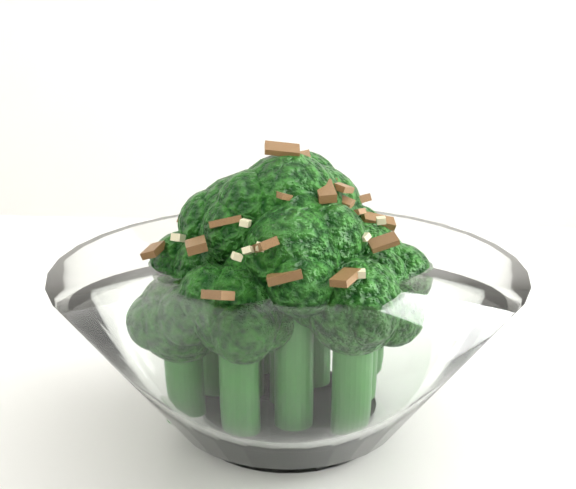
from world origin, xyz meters
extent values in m
cylinder|color=white|center=(-0.13, -0.03, 0.75)|extent=(0.09, 0.09, 0.01)
cylinder|color=#1C5917|center=(-0.13, -0.03, 0.80)|extent=(0.02, 0.02, 0.08)
sphere|color=#175610|center=(-0.13, -0.03, 0.86)|extent=(0.05, 0.05, 0.05)
cylinder|color=#1C5917|center=(-0.11, -0.01, 0.80)|extent=(0.02, 0.02, 0.08)
sphere|color=#175610|center=(-0.11, -0.01, 0.85)|extent=(0.05, 0.05, 0.05)
cylinder|color=#1C5917|center=(-0.15, -0.02, 0.80)|extent=(0.02, 0.02, 0.07)
sphere|color=#175610|center=(-0.15, -0.02, 0.85)|extent=(0.05, 0.05, 0.05)
cylinder|color=#1C5917|center=(-0.13, -0.06, 0.80)|extent=(0.02, 0.02, 0.07)
sphere|color=#175610|center=(-0.13, -0.06, 0.85)|extent=(0.05, 0.05, 0.05)
cylinder|color=#1C5917|center=(-0.09, -0.03, 0.79)|extent=(0.02, 0.02, 0.06)
sphere|color=#175610|center=(-0.09, -0.03, 0.83)|extent=(0.04, 0.04, 0.04)
cylinder|color=#1C5917|center=(-0.16, -0.02, 0.79)|extent=(0.02, 0.02, 0.05)
sphere|color=#175610|center=(-0.16, -0.02, 0.83)|extent=(0.05, 0.05, 0.05)
cylinder|color=#1C5917|center=(-0.10, -0.07, 0.79)|extent=(0.02, 0.02, 0.05)
sphere|color=#175610|center=(-0.10, -0.07, 0.82)|extent=(0.04, 0.04, 0.04)
cylinder|color=#1C5917|center=(-0.15, -0.06, 0.79)|extent=(0.02, 0.02, 0.05)
sphere|color=#175610|center=(-0.15, -0.06, 0.82)|extent=(0.04, 0.04, 0.04)
cylinder|color=#1C5917|center=(-0.08, 0.00, 0.78)|extent=(0.02, 0.02, 0.04)
sphere|color=#175610|center=(-0.08, 0.00, 0.81)|extent=(0.04, 0.04, 0.04)
cylinder|color=#1C5917|center=(-0.18, -0.04, 0.78)|extent=(0.02, 0.02, 0.04)
sphere|color=#175610|center=(-0.18, -0.04, 0.81)|extent=(0.04, 0.04, 0.04)
cylinder|color=#1C5917|center=(-0.12, 0.01, 0.78)|extent=(0.02, 0.02, 0.04)
sphere|color=#175610|center=(-0.12, 0.01, 0.82)|extent=(0.04, 0.04, 0.04)
cylinder|color=#1C5917|center=(-0.14, 0.01, 0.78)|extent=(0.02, 0.02, 0.04)
sphere|color=#175610|center=(-0.14, 0.01, 0.82)|extent=(0.05, 0.05, 0.05)
cylinder|color=#1C5917|center=(-0.13, 0.01, 0.79)|extent=(0.02, 0.02, 0.05)
sphere|color=#175610|center=(-0.13, 0.01, 0.82)|extent=(0.04, 0.04, 0.04)
cube|color=brown|center=(-0.10, -0.05, 0.86)|extent=(0.01, 0.01, 0.01)
cube|color=brown|center=(-0.15, 0.01, 0.85)|extent=(0.02, 0.01, 0.01)
cube|color=brown|center=(-0.12, -0.03, 0.88)|extent=(0.02, 0.02, 0.01)
cube|color=brown|center=(-0.16, -0.02, 0.86)|extent=(0.01, 0.01, 0.01)
cube|color=brown|center=(-0.14, -0.02, 0.87)|extent=(0.01, 0.01, 0.00)
cube|color=brown|center=(-0.17, -0.01, 0.85)|extent=(0.01, 0.02, 0.01)
cube|color=brown|center=(-0.15, 0.00, 0.85)|extent=(0.02, 0.01, 0.00)
cube|color=brown|center=(-0.11, -0.02, 0.87)|extent=(0.01, 0.02, 0.01)
cube|color=brown|center=(-0.17, -0.05, 0.85)|extent=(0.01, 0.01, 0.01)
cube|color=brown|center=(-0.11, -0.02, 0.87)|extent=(0.01, 0.01, 0.01)
cube|color=brown|center=(-0.13, -0.08, 0.84)|extent=(0.02, 0.01, 0.01)
cube|color=brown|center=(-0.10, 0.01, 0.85)|extent=(0.01, 0.02, 0.00)
cube|color=brown|center=(-0.10, -0.04, 0.86)|extent=(0.02, 0.01, 0.01)
cube|color=brown|center=(-0.09, -0.02, 0.86)|extent=(0.01, 0.01, 0.01)
cube|color=brown|center=(-0.16, -0.05, 0.86)|extent=(0.02, 0.01, 0.01)
cube|color=brown|center=(-0.15, -0.03, 0.87)|extent=(0.01, 0.01, 0.01)
cube|color=brown|center=(-0.11, -0.08, 0.84)|extent=(0.01, 0.02, 0.01)
cube|color=brown|center=(-0.08, -0.03, 0.85)|extent=(0.02, 0.01, 0.01)
cube|color=brown|center=(-0.16, -0.08, 0.84)|extent=(0.01, 0.02, 0.01)
cube|color=brown|center=(-0.11, -0.05, 0.87)|extent=(0.01, 0.02, 0.01)
cube|color=brown|center=(-0.14, -0.07, 0.86)|extent=(0.01, 0.01, 0.01)
cube|color=brown|center=(-0.10, -0.04, 0.87)|extent=(0.01, 0.02, 0.01)
cube|color=brown|center=(-0.10, -0.01, 0.86)|extent=(0.01, 0.02, 0.01)
cube|color=brown|center=(-0.12, 0.02, 0.84)|extent=(0.01, 0.01, 0.01)
cube|color=brown|center=(-0.15, 0.00, 0.86)|extent=(0.01, 0.01, 0.01)
cube|color=brown|center=(-0.09, -0.06, 0.85)|extent=(0.01, 0.01, 0.01)
cube|color=brown|center=(-0.13, -0.05, 0.87)|extent=(0.02, 0.01, 0.01)
cube|color=brown|center=(-0.19, -0.03, 0.84)|extent=(0.01, 0.01, 0.01)
cube|color=brown|center=(-0.13, 0.00, 0.85)|extent=(0.01, 0.01, 0.01)
cube|color=brown|center=(-0.13, -0.03, 0.89)|extent=(0.02, 0.01, 0.01)
cube|color=brown|center=(-0.15, -0.01, 0.86)|extent=(0.01, 0.02, 0.01)
cube|color=brown|center=(-0.13, 0.00, 0.86)|extent=(0.01, 0.01, 0.01)
cube|color=beige|center=(-0.09, 0.01, 0.85)|extent=(0.01, 0.01, 0.01)
cube|color=beige|center=(-0.17, 0.00, 0.84)|extent=(0.01, 0.01, 0.00)
cube|color=beige|center=(-0.18, -0.02, 0.84)|extent=(0.00, 0.00, 0.00)
cube|color=beige|center=(-0.14, -0.05, 0.87)|extent=(0.00, 0.00, 0.00)
cube|color=beige|center=(-0.10, -0.03, 0.87)|extent=(0.00, 0.00, 0.00)
cube|color=beige|center=(-0.14, -0.07, 0.85)|extent=(0.00, 0.00, 0.00)
cube|color=beige|center=(-0.18, -0.04, 0.85)|extent=(0.01, 0.01, 0.01)
cube|color=beige|center=(-0.11, -0.06, 0.86)|extent=(0.01, 0.00, 0.00)
cube|color=beige|center=(-0.10, -0.06, 0.85)|extent=(0.01, 0.00, 0.00)
cube|color=beige|center=(-0.10, -0.08, 0.84)|extent=(0.00, 0.00, 0.00)
cube|color=beige|center=(-0.13, -0.02, 0.87)|extent=(0.00, 0.00, 0.00)
cube|color=beige|center=(-0.11, 0.00, 0.86)|extent=(0.00, 0.01, 0.00)
cube|color=beige|center=(-0.14, -0.02, 0.87)|extent=(0.01, 0.01, 0.00)
cube|color=beige|center=(-0.16, -0.01, 0.86)|extent=(0.01, 0.01, 0.01)
cube|color=beige|center=(-0.15, -0.07, 0.85)|extent=(0.01, 0.01, 0.01)
cube|color=beige|center=(-0.09, -0.04, 0.86)|extent=(0.00, 0.00, 0.00)
cube|color=beige|center=(-0.13, 0.00, 0.86)|extent=(0.01, 0.01, 0.01)
cube|color=beige|center=(-0.10, 0.00, 0.86)|extent=(0.01, 0.01, 0.00)
cube|color=beige|center=(-0.15, -0.06, 0.86)|extent=(0.01, 0.01, 0.00)
cube|color=beige|center=(-0.15, -0.07, 0.85)|extent=(0.01, 0.00, 0.00)
cube|color=beige|center=(-0.09, 0.00, 0.85)|extent=(0.01, 0.01, 0.01)
cube|color=beige|center=(-0.11, -0.01, 0.86)|extent=(0.01, 0.01, 0.01)
cube|color=beige|center=(-0.10, -0.01, 0.86)|extent=(0.00, 0.00, 0.00)
cube|color=beige|center=(-0.12, 0.01, 0.85)|extent=(0.01, 0.01, 0.00)
camera|label=1|loc=(-0.17, -0.42, 0.96)|focal=55.00mm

